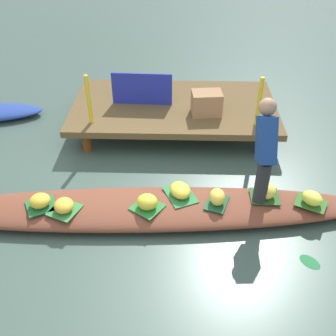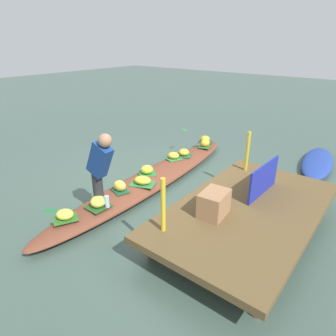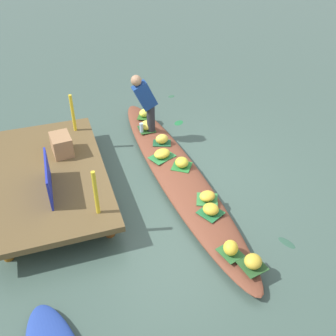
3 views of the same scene
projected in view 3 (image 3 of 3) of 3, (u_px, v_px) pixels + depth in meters
canal_water at (177, 179)px, 7.03m from camera, size 40.00×40.00×0.00m
dock_platform at (49, 175)px, 6.52m from camera, size 3.20×1.80×0.42m
vendor_boat at (177, 174)px, 6.96m from camera, size 5.47×1.06×0.21m
leaf_mat_0 at (211, 213)px, 6.01m from camera, size 0.43×0.43×0.01m
banana_bunch_0 at (211, 209)px, 5.96m from camera, size 0.34×0.34×0.15m
leaf_mat_1 at (162, 143)px, 7.56m from camera, size 0.34×0.40×0.01m
banana_bunch_1 at (162, 139)px, 7.50m from camera, size 0.18×0.24×0.18m
leaf_mat_2 at (145, 116)px, 8.40m from camera, size 0.43×0.40×0.01m
banana_bunch_2 at (145, 113)px, 8.35m from camera, size 0.32×0.32×0.15m
leaf_mat_3 at (182, 166)px, 6.96m from camera, size 0.45×0.44×0.01m
banana_bunch_3 at (182, 162)px, 6.91m from camera, size 0.30×0.29×0.17m
leaf_mat_4 at (162, 157)px, 7.19m from camera, size 0.46×0.52×0.01m
banana_bunch_4 at (162, 154)px, 7.15m from camera, size 0.33×0.37×0.14m
leaf_mat_5 at (230, 253)px, 5.38m from camera, size 0.38×0.34×0.01m
banana_bunch_5 at (231, 248)px, 5.32m from camera, size 0.29×0.27×0.19m
leaf_mat_6 at (207, 199)px, 6.25m from camera, size 0.42×0.42×0.01m
banana_bunch_6 at (207, 196)px, 6.21m from camera, size 0.27×0.29×0.14m
leaf_mat_7 at (147, 129)px, 7.97m from camera, size 0.35×0.32×0.01m
banana_bunch_7 at (147, 125)px, 7.92m from camera, size 0.28×0.28×0.18m
leaf_mat_8 at (252, 265)px, 5.20m from camera, size 0.38×0.37×0.01m
banana_bunch_8 at (253, 261)px, 5.15m from camera, size 0.33×0.33×0.17m
vendor_person at (145, 100)px, 7.49m from camera, size 0.21×0.49×1.21m
water_bottle at (141, 128)px, 7.82m from camera, size 0.07×0.07×0.20m
market_banner at (48, 178)px, 5.95m from camera, size 0.93×0.06×0.51m
railing_post_west at (96, 193)px, 5.51m from camera, size 0.06×0.06×0.73m
railing_post_east at (73, 113)px, 7.33m from camera, size 0.06×0.06×0.73m
produce_crate at (62, 145)px, 6.83m from camera, size 0.47×0.36×0.35m
drifting_plant_0 at (179, 123)px, 8.60m from camera, size 0.28×0.29×0.01m
drifting_plant_1 at (171, 96)px, 9.61m from camera, size 0.16×0.20×0.01m
drifting_plant_3 at (287, 243)px, 5.81m from camera, size 0.31×0.23×0.01m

